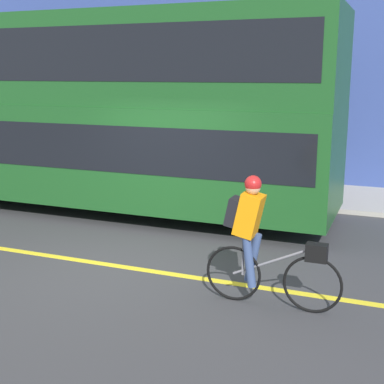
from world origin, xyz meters
name	(u,v)px	position (x,y,z in m)	size (l,w,h in m)	color
ground_plane	(126,263)	(0.00, 0.00, 0.00)	(80.00, 80.00, 0.00)	#38383A
road_center_line	(121,266)	(0.00, -0.16, 0.00)	(50.00, 0.14, 0.01)	yellow
sidewalk_curb	(233,189)	(0.00, 5.64, 0.05)	(60.00, 2.60, 0.10)	#A8A399
building_facade	(253,34)	(0.00, 7.09, 3.91)	(60.00, 0.30, 7.83)	#33478C
bus	(86,105)	(-2.44, 2.83, 2.25)	(10.59, 2.46, 4.07)	black
cyclist_on_bike	(259,237)	(2.32, -0.70, 0.90)	(1.77, 0.32, 1.69)	black
trash_bin	(183,165)	(-1.33, 5.51, 0.60)	(0.58, 0.58, 1.00)	#515156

